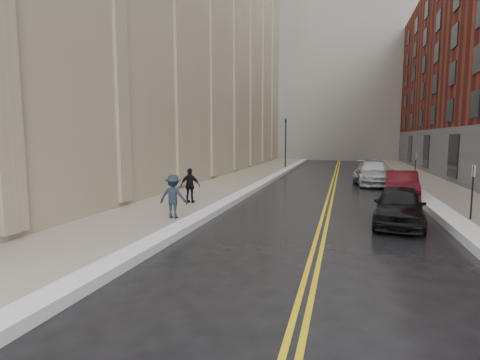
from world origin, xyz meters
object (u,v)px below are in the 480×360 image
Objects in this scene: car_maroon at (401,185)px; pedestrian_b at (173,196)px; car_silver_near at (374,173)px; pedestrian_c at (190,186)px; car_black at (399,206)px; car_silver_far at (372,172)px.

pedestrian_b is (-9.28, -8.25, 0.25)m from car_maroon.
car_silver_near is 3.36× the size of pedestrian_b.
car_maroon is 2.67× the size of pedestrian_b.
car_black is at bearing 168.18° from pedestrian_c.
pedestrian_b is 3.40m from pedestrian_c.
car_silver_far is at bearing -127.09° from pedestrian_c.
car_maroon reaches higher than car_silver_far.
car_silver_far is (0.00, 14.34, -0.02)m from car_black.
car_silver_far is 3.03× the size of pedestrian_b.
pedestrian_c is at bearing -131.76° from car_silver_near.
pedestrian_c reaches higher than car_black.
car_maroon is at bearing -75.18° from car_silver_far.
pedestrian_b is at bearing -109.55° from car_silver_far.
car_silver_far is (-0.94, 7.78, -0.03)m from car_maroon.
pedestrian_c is (-9.05, 1.63, 0.25)m from car_black.
car_maroon is 0.79× the size of car_silver_near.
car_black is at bearing -174.68° from pedestrian_b.
car_maroon is 2.71× the size of pedestrian_c.
car_maroon is (0.94, 6.56, 0.01)m from car_black.
car_silver_near is 1.11× the size of car_silver_far.
car_black is 9.20m from pedestrian_c.
pedestrian_b is at bearing -133.82° from car_maroon.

